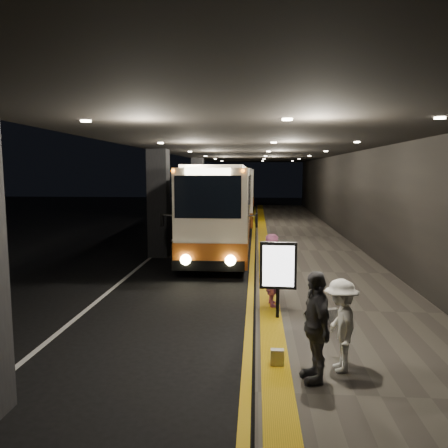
{
  "coord_description": "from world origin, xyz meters",
  "views": [
    {
      "loc": [
        2.49,
        -13.59,
        3.51
      ],
      "look_at": [
        1.38,
        1.3,
        1.7
      ],
      "focal_mm": 35.0,
      "sensor_mm": 36.0,
      "label": 1
    }
  ],
  "objects_px": {
    "passenger_boarding": "(273,270)",
    "bag_plain": "(277,357)",
    "coach_main": "(222,211)",
    "passenger_waiting_white": "(341,325)",
    "coach_third": "(240,189)",
    "bag_polka": "(331,317)",
    "stanchion_post": "(277,285)",
    "passenger_waiting_grey": "(315,326)",
    "info_sign": "(278,267)",
    "coach_second": "(231,198)"
  },
  "relations": [
    {
      "from": "coach_second",
      "to": "bag_plain",
      "type": "distance_m",
      "value": 22.26
    },
    {
      "from": "coach_main",
      "to": "bag_polka",
      "type": "xyz_separation_m",
      "value": [
        3.18,
        -9.79,
        -1.41
      ]
    },
    {
      "from": "bag_polka",
      "to": "coach_second",
      "type": "bearing_deg",
      "value": 99.62
    },
    {
      "from": "bag_plain",
      "to": "bag_polka",
      "type": "bearing_deg",
      "value": 59.3
    },
    {
      "from": "coach_main",
      "to": "coach_second",
      "type": "bearing_deg",
      "value": 90.6
    },
    {
      "from": "coach_main",
      "to": "bag_plain",
      "type": "relative_size",
      "value": 40.29
    },
    {
      "from": "info_sign",
      "to": "passenger_waiting_white",
      "type": "bearing_deg",
      "value": -67.77
    },
    {
      "from": "passenger_boarding",
      "to": "passenger_waiting_grey",
      "type": "bearing_deg",
      "value": 178.26
    },
    {
      "from": "stanchion_post",
      "to": "coach_main",
      "type": "bearing_deg",
      "value": 103.42
    },
    {
      "from": "coach_third",
      "to": "passenger_boarding",
      "type": "bearing_deg",
      "value": -88.2
    },
    {
      "from": "coach_main",
      "to": "bag_plain",
      "type": "xyz_separation_m",
      "value": [
        1.9,
        -11.94,
        -1.44
      ]
    },
    {
      "from": "coach_main",
      "to": "passenger_waiting_grey",
      "type": "distance_m",
      "value": 12.68
    },
    {
      "from": "coach_main",
      "to": "bag_polka",
      "type": "bearing_deg",
      "value": -72.57
    },
    {
      "from": "passenger_boarding",
      "to": "bag_polka",
      "type": "bearing_deg",
      "value": -145.86
    },
    {
      "from": "passenger_waiting_white",
      "to": "bag_plain",
      "type": "bearing_deg",
      "value": -96.83
    },
    {
      "from": "coach_third",
      "to": "passenger_waiting_grey",
      "type": "distance_m",
      "value": 37.7
    },
    {
      "from": "passenger_boarding",
      "to": "passenger_waiting_white",
      "type": "bearing_deg",
      "value": -173.61
    },
    {
      "from": "bag_plain",
      "to": "coach_second",
      "type": "bearing_deg",
      "value": 95.45
    },
    {
      "from": "bag_polka",
      "to": "coach_third",
      "type": "bearing_deg",
      "value": 95.39
    },
    {
      "from": "coach_second",
      "to": "info_sign",
      "type": "bearing_deg",
      "value": -87.4
    },
    {
      "from": "passenger_boarding",
      "to": "coach_main",
      "type": "bearing_deg",
      "value": 3.48
    },
    {
      "from": "passenger_boarding",
      "to": "bag_plain",
      "type": "relative_size",
      "value": 6.3
    },
    {
      "from": "bag_polka",
      "to": "coach_main",
      "type": "bearing_deg",
      "value": 107.99
    },
    {
      "from": "passenger_waiting_grey",
      "to": "stanchion_post",
      "type": "xyz_separation_m",
      "value": [
        -0.43,
        3.83,
        -0.36
      ]
    },
    {
      "from": "coach_second",
      "to": "info_sign",
      "type": "distance_m",
      "value": 19.76
    },
    {
      "from": "coach_main",
      "to": "bag_polka",
      "type": "distance_m",
      "value": 10.39
    },
    {
      "from": "passenger_boarding",
      "to": "passenger_waiting_white",
      "type": "distance_m",
      "value": 3.68
    },
    {
      "from": "passenger_waiting_white",
      "to": "passenger_waiting_grey",
      "type": "bearing_deg",
      "value": -52.37
    },
    {
      "from": "passenger_boarding",
      "to": "bag_polka",
      "type": "distance_m",
      "value": 1.93
    },
    {
      "from": "passenger_boarding",
      "to": "coach_second",
      "type": "bearing_deg",
      "value": -2.85
    },
    {
      "from": "bag_polka",
      "to": "stanchion_post",
      "type": "relative_size",
      "value": 0.32
    },
    {
      "from": "coach_main",
      "to": "coach_second",
      "type": "distance_m",
      "value": 10.19
    },
    {
      "from": "coach_second",
      "to": "coach_third",
      "type": "xyz_separation_m",
      "value": [
        0.09,
        15.0,
        0.08
      ]
    },
    {
      "from": "passenger_boarding",
      "to": "info_sign",
      "type": "bearing_deg",
      "value": 175.17
    },
    {
      "from": "coach_third",
      "to": "passenger_boarding",
      "type": "relative_size",
      "value": 6.46
    },
    {
      "from": "passenger_boarding",
      "to": "bag_plain",
      "type": "height_order",
      "value": "passenger_boarding"
    },
    {
      "from": "passenger_waiting_grey",
      "to": "coach_main",
      "type": "bearing_deg",
      "value": -178.77
    },
    {
      "from": "info_sign",
      "to": "bag_polka",
      "type": "bearing_deg",
      "value": -14.04
    },
    {
      "from": "passenger_boarding",
      "to": "passenger_waiting_grey",
      "type": "xyz_separation_m",
      "value": [
        0.53,
        -3.92,
        -0.01
      ]
    },
    {
      "from": "passenger_boarding",
      "to": "info_sign",
      "type": "distance_m",
      "value": 1.0
    },
    {
      "from": "coach_third",
      "to": "stanchion_post",
      "type": "xyz_separation_m",
      "value": [
        2.17,
        -33.78,
        -1.07
      ]
    },
    {
      "from": "coach_third",
      "to": "passenger_boarding",
      "type": "xyz_separation_m",
      "value": [
        2.07,
        -33.68,
        -0.7
      ]
    },
    {
      "from": "coach_second",
      "to": "passenger_boarding",
      "type": "bearing_deg",
      "value": -87.31
    },
    {
      "from": "coach_second",
      "to": "info_sign",
      "type": "xyz_separation_m",
      "value": [
        2.23,
        -19.63,
        -0.34
      ]
    },
    {
      "from": "coach_second",
      "to": "bag_plain",
      "type": "bearing_deg",
      "value": -88.44
    },
    {
      "from": "coach_main",
      "to": "passenger_boarding",
      "type": "xyz_separation_m",
      "value": [
        1.95,
        -8.49,
        -0.67
      ]
    },
    {
      "from": "coach_third",
      "to": "passenger_waiting_grey",
      "type": "relative_size",
      "value": 6.53
    },
    {
      "from": "coach_main",
      "to": "coach_third",
      "type": "distance_m",
      "value": 25.19
    },
    {
      "from": "coach_main",
      "to": "passenger_waiting_white",
      "type": "distance_m",
      "value": 12.41
    },
    {
      "from": "coach_second",
      "to": "bag_polka",
      "type": "relative_size",
      "value": 31.94
    }
  ]
}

